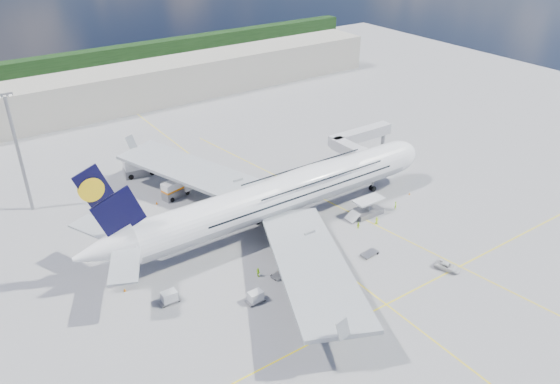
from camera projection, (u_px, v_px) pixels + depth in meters
ground at (311, 247)px, 103.22m from camera, size 300.00×300.00×0.00m
taxi_line_main at (311, 247)px, 103.21m from camera, size 0.25×220.00×0.01m
taxi_line_cross at (386, 304)px, 88.76m from camera, size 120.00×0.25×0.01m
taxi_line_diag at (335, 205)px, 117.43m from camera, size 14.16×99.06×0.01m
airliner at (282, 194)px, 107.29m from camera, size 77.26×79.15×23.71m
jet_bridge at (358, 142)px, 129.96m from camera, size 18.80×12.10×8.50m
cargo_loader at (367, 210)px, 113.11m from camera, size 8.53×3.20×3.67m
light_mast at (19, 152)px, 109.46m from camera, size 3.00×0.70×25.50m
terminal at (125, 88)px, 169.01m from camera, size 180.00×16.00×12.00m
tree_line at (180, 48)px, 222.47m from camera, size 160.00×6.00×8.00m
dolly_row_a at (280, 274)px, 95.18m from camera, size 3.54×2.55×0.47m
dolly_row_b at (256, 297)px, 88.79m from camera, size 3.24×1.79×2.03m
dolly_row_c at (319, 299)px, 88.13m from camera, size 3.52×1.99×2.17m
dolly_back at (169, 297)px, 88.66m from camera, size 3.37×1.83×2.12m
dolly_nose_far at (370, 253)px, 100.76m from camera, size 3.64×2.29×0.50m
dolly_nose_near at (336, 272)px, 95.79m from camera, size 2.98×2.25×0.39m
baggage_tug at (322, 265)px, 96.77m from camera, size 3.29×1.72×1.99m
catering_truck_inner at (176, 189)px, 119.67m from camera, size 6.85×3.79×3.86m
catering_truck_outer at (139, 167)px, 128.92m from camera, size 7.94×3.73×4.58m
service_van at (447, 267)px, 96.77m from camera, size 3.58×4.96×1.25m
crew_nose at (396, 205)px, 115.31m from camera, size 0.79×0.77×1.83m
crew_loader at (358, 226)px, 108.39m from camera, size 0.96×0.93×1.56m
crew_wing at (258, 272)px, 94.86m from camera, size 0.50×1.08×1.81m
crew_van at (377, 221)px, 110.23m from camera, size 0.85×0.88×1.52m
crew_tug at (336, 300)px, 88.14m from camera, size 1.41×1.09×1.92m
cone_nose at (409, 194)px, 121.30m from camera, size 0.41×0.41×0.52m
cone_wing_left_inner at (229, 195)px, 120.77m from camera, size 0.39×0.39×0.50m
cone_wing_left_outer at (157, 203)px, 117.50m from camera, size 0.48×0.48×0.61m
cone_wing_right_inner at (277, 273)px, 95.79m from camera, size 0.45×0.45×0.57m
cone_wing_right_outer at (307, 278)px, 94.54m from camera, size 0.44×0.44×0.56m
cone_tail at (125, 290)px, 91.61m from camera, size 0.46×0.46×0.59m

